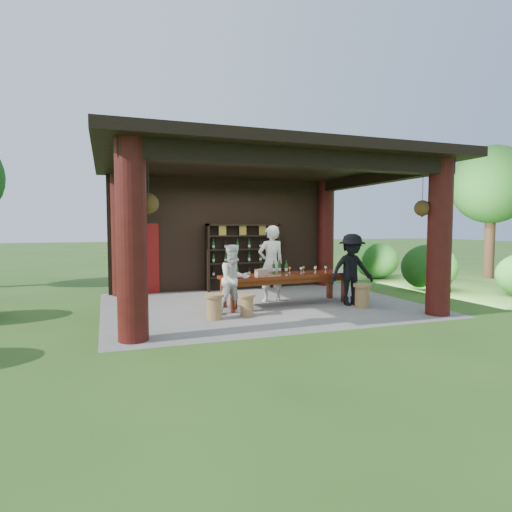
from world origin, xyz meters
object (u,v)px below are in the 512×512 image
object	(u,v)px
stool_near_left	(247,304)
stool_far_left	(214,306)
tasting_table	(286,279)
stool_near_right	(362,295)
napkin_basket	(261,272)
guest_woman	(234,279)
guest_man	(352,270)
wine_shelf	(243,257)
host	(271,264)

from	to	relation	value
stool_near_left	stool_far_left	world-z (taller)	stool_far_left
tasting_table	stool_near_right	size ratio (longest dim) A/B	5.97
stool_near_right	napkin_basket	xyz separation A→B (m)	(-2.20, 0.85, 0.53)
guest_woman	guest_man	world-z (taller)	guest_man
wine_shelf	napkin_basket	bearing A→B (deg)	-99.27
stool_far_left	host	world-z (taller)	host
tasting_table	napkin_basket	bearing A→B (deg)	-173.29
tasting_table	guest_man	distance (m)	1.59
wine_shelf	guest_woman	size ratio (longest dim) A/B	1.49
stool_far_left	guest_woman	size ratio (longest dim) A/B	0.35
tasting_table	stool_near_right	world-z (taller)	tasting_table
host	napkin_basket	xyz separation A→B (m)	(-0.50, -0.63, -0.14)
tasting_table	guest_man	bearing A→B (deg)	-21.81
stool_near_right	guest_man	xyz separation A→B (m)	(-0.08, 0.34, 0.56)
host	napkin_basket	size ratio (longest dim) A/B	7.35
wine_shelf	tasting_table	bearing A→B (deg)	-85.41
stool_far_left	napkin_basket	bearing A→B (deg)	34.84
stool_far_left	guest_man	bearing A→B (deg)	7.29
stool_near_left	host	bearing A→B (deg)	52.66
tasting_table	stool_near_right	distance (m)	1.82
guest_man	napkin_basket	distance (m)	2.19
tasting_table	stool_near_right	xyz separation A→B (m)	(1.53, -0.93, -0.34)
stool_near_left	stool_near_right	distance (m)	2.84
wine_shelf	guest_man	world-z (taller)	wine_shelf
host	napkin_basket	bearing A→B (deg)	46.84
guest_woman	napkin_basket	size ratio (longest dim) A/B	5.76
stool_near_right	host	xyz separation A→B (m)	(-1.71, 1.48, 0.66)
stool_far_left	host	distance (m)	2.54
guest_man	host	bearing A→B (deg)	146.30
wine_shelf	guest_man	distance (m)	3.68
wine_shelf	napkin_basket	distance (m)	2.81
stool_far_left	tasting_table	bearing A→B (deg)	26.85
guest_woman	tasting_table	bearing A→B (deg)	11.89
stool_far_left	napkin_basket	distance (m)	1.75
wine_shelf	guest_man	bearing A→B (deg)	-62.93
guest_woman	guest_man	xyz separation A→B (m)	(2.95, 0.04, 0.11)
napkin_basket	tasting_table	bearing A→B (deg)	6.71
guest_woman	stool_near_left	bearing A→B (deg)	-69.27
tasting_table	stool_near_left	bearing A→B (deg)	-144.46
stool_near_left	stool_near_right	world-z (taller)	stool_near_right
stool_far_left	guest_man	distance (m)	3.57
stool_near_left	guest_man	bearing A→B (deg)	7.19
host	guest_man	distance (m)	1.99
stool_near_right	host	bearing A→B (deg)	139.05
stool_far_left	guest_woman	xyz separation A→B (m)	(0.54, 0.41, 0.48)
stool_near_right	guest_man	world-z (taller)	guest_man
wine_shelf	stool_far_left	xyz separation A→B (m)	(-1.82, -3.72, -0.72)
stool_near_left	guest_woman	xyz separation A→B (m)	(-0.19, 0.31, 0.50)
wine_shelf	stool_near_right	size ratio (longest dim) A/B	4.05
wine_shelf	host	bearing A→B (deg)	-88.79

